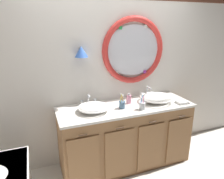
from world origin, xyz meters
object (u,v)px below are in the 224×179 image
soap_dispenser (129,99)px  folded_hand_towel (182,102)px  sink_basin_left (94,107)px  toothbrush_holder_left (122,104)px  sink_basin_right (157,98)px  toothbrush_holder_right (142,105)px

soap_dispenser → folded_hand_towel: bearing=-21.3°
sink_basin_left → toothbrush_holder_left: toothbrush_holder_left is taller
toothbrush_holder_left → folded_hand_towel: bearing=-9.3°
sink_basin_right → sink_basin_left: bearing=180.0°
sink_basin_left → toothbrush_holder_left: (0.38, -0.03, 0.00)m
soap_dispenser → folded_hand_towel: (0.70, -0.27, -0.05)m
sink_basin_right → soap_dispenser: (-0.39, 0.10, -0.00)m
folded_hand_towel → sink_basin_left: bearing=171.9°
toothbrush_holder_right → folded_hand_towel: size_ratio=1.34×
sink_basin_right → soap_dispenser: 0.40m
sink_basin_left → toothbrush_holder_right: 0.63m
sink_basin_right → soap_dispenser: size_ratio=3.13×
sink_basin_right → folded_hand_towel: (0.31, -0.17, -0.05)m
toothbrush_holder_left → soap_dispenser: bearing=39.4°
sink_basin_right → soap_dispenser: soap_dispenser is taller
toothbrush_holder_left → soap_dispenser: size_ratio=1.42×
sink_basin_left → toothbrush_holder_right: bearing=-15.3°
toothbrush_holder_right → soap_dispenser: toothbrush_holder_right is taller
sink_basin_left → folded_hand_towel: 1.25m
soap_dispenser → folded_hand_towel: 0.75m
toothbrush_holder_right → sink_basin_left: bearing=164.7°
sink_basin_left → sink_basin_right: 0.93m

